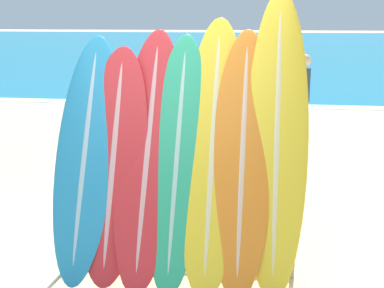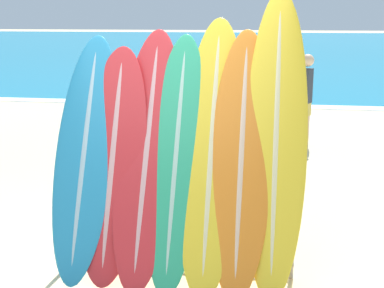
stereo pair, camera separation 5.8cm
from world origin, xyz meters
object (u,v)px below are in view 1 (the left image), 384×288
person_far_left (303,96)px  surfboard_slot_0 (86,155)px  surfboard_rack (179,217)px  surfboard_slot_6 (277,137)px  surfboard_slot_1 (114,162)px  surfboard_slot_2 (148,154)px  person_near_water (181,76)px  surfboard_slot_4 (213,149)px  person_mid_beach (258,77)px  surfboard_slot_5 (243,157)px  surfboard_slot_3 (177,157)px

person_far_left → surfboard_slot_0: bearing=-179.0°
surfboard_rack → surfboard_slot_6: 1.09m
surfboard_slot_1 → surfboard_slot_2: (0.29, 0.05, 0.07)m
surfboard_slot_6 → person_near_water: size_ratio=1.56×
surfboard_slot_4 → person_mid_beach: (0.23, 6.80, -0.15)m
surfboard_slot_0 → surfboard_slot_4: (1.10, 0.06, 0.08)m
surfboard_slot_2 → surfboard_slot_4: surfboard_slot_4 is taller
surfboard_slot_0 → person_mid_beach: size_ratio=1.17×
surfboard_slot_1 → surfboard_slot_4: size_ratio=0.88×
surfboard_slot_6 → surfboard_slot_0: bearing=-176.7°
surfboard_rack → surfboard_slot_0: (-0.82, 0.01, 0.52)m
surfboard_slot_4 → surfboard_slot_2: bearing=-177.2°
surfboard_slot_5 → person_near_water: surfboard_slot_5 is taller
surfboard_slot_2 → surfboard_slot_0: bearing=-176.8°
person_mid_beach → person_far_left: size_ratio=1.11×
surfboard_slot_4 → person_mid_beach: 6.80m
surfboard_slot_4 → surfboard_slot_1: bearing=-175.0°
surfboard_slot_0 → surfboard_rack: bearing=-1.0°
surfboard_slot_4 → surfboard_slot_3: bearing=-171.9°
surfboard_slot_0 → surfboard_slot_2: size_ratio=0.98×
surfboard_slot_6 → surfboard_slot_2: bearing=-176.6°
surfboard_slot_4 → surfboard_slot_5: (0.26, -0.04, -0.05)m
surfboard_rack → person_near_water: size_ratio=1.29×
surfboard_slot_4 → person_near_water: (-1.53, 7.63, -0.25)m
surfboard_slot_4 → surfboard_slot_6: (0.53, 0.04, 0.12)m
surfboard_slot_4 → surfboard_slot_5: surfboard_slot_4 is taller
surfboard_slot_0 → surfboard_slot_1: 0.26m
surfboard_rack → surfboard_slot_5: size_ratio=0.96×
surfboard_slot_0 → person_near_water: bearing=93.2°
person_far_left → surfboard_slot_1: bearing=-176.4°
surfboard_slot_5 → surfboard_rack: bearing=-176.9°
surfboard_slot_4 → person_mid_beach: surfboard_slot_4 is taller
surfboard_rack → surfboard_slot_5: surfboard_slot_5 is taller
surfboard_slot_4 → person_near_water: surfboard_slot_4 is taller
surfboard_slot_3 → surfboard_slot_0: bearing=-178.9°
surfboard_rack → surfboard_slot_3: size_ratio=0.98×
surfboard_slot_2 → surfboard_slot_4: 0.56m
person_near_water → person_far_left: bearing=150.3°
surfboard_slot_2 → surfboard_slot_4: size_ratio=0.95×
surfboard_rack → surfboard_slot_4: surfboard_slot_4 is taller
person_near_water → surfboard_slot_4: bearing=118.6°
surfboard_rack → surfboard_slot_3: bearing=117.6°
surfboard_rack → person_far_left: 5.13m
surfboard_slot_2 → surfboard_slot_6: (1.09, 0.06, 0.17)m
surfboard_slot_4 → person_mid_beach: bearing=88.1°
surfboard_slot_2 → surfboard_slot_5: (0.81, -0.02, 0.00)m
surfboard_slot_3 → person_mid_beach: size_ratio=1.18×
surfboard_slot_3 → surfboard_slot_5: size_ratio=0.98×
surfboard_rack → person_far_left: (1.33, 4.94, 0.35)m
surfboard_slot_6 → person_near_water: (-2.06, 7.59, -0.36)m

